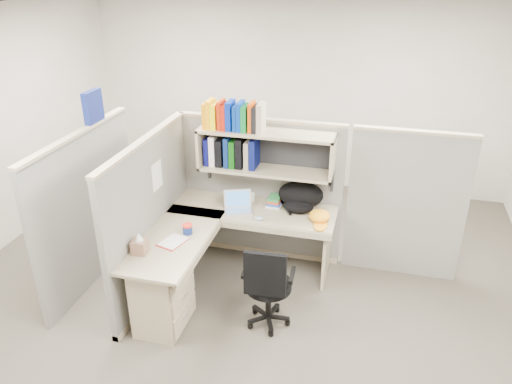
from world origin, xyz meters
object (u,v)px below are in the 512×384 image
(task_chair, at_px, (268,298))
(desk, at_px, (189,272))
(laptop, at_px, (238,202))
(backpack, at_px, (300,197))
(snack_canister, at_px, (187,229))

(task_chair, bearing_deg, desk, 176.15)
(laptop, height_order, backpack, backpack)
(desk, bearing_deg, task_chair, -3.85)
(desk, distance_m, laptop, 0.91)
(laptop, bearing_deg, task_chair, -79.49)
(laptop, height_order, task_chair, laptop)
(desk, height_order, laptop, laptop)
(desk, height_order, backpack, backpack)
(desk, relative_size, laptop, 6.08)
(desk, distance_m, backpack, 1.39)
(laptop, xyz_separation_m, backpack, (0.61, 0.21, 0.04))
(desk, xyz_separation_m, task_chair, (0.79, -0.05, -0.12))
(backpack, xyz_separation_m, task_chair, (-0.09, -1.04, -0.55))
(laptop, distance_m, task_chair, 1.10)
(desk, distance_m, snack_canister, 0.41)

